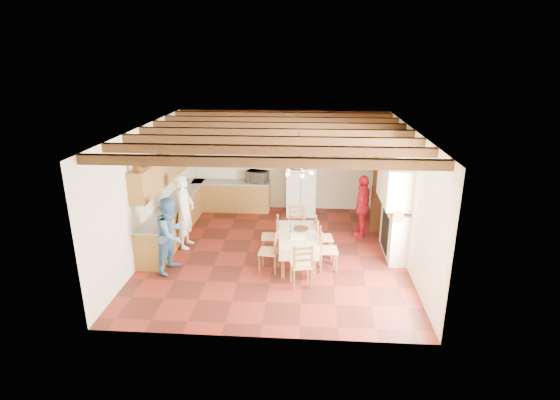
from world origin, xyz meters
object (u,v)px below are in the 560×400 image
at_px(person_man, 185,211).
at_px(person_woman_red, 363,206).
at_px(chair_end_near, 301,264).
at_px(person_woman_blue, 171,235).
at_px(chair_left_near, 269,251).
at_px(chair_right_near, 328,249).
at_px(chair_left_far, 270,236).
at_px(chair_right_far, 324,237).
at_px(chair_end_far, 297,226).
at_px(refrigerator, 301,187).
at_px(dining_table, 297,237).
at_px(microwave, 257,176).
at_px(hutch, 381,188).

distance_m(person_man, person_woman_red, 4.49).
height_order(chair_end_near, person_woman_blue, person_woman_blue).
relative_size(chair_left_near, chair_right_near, 1.00).
bearing_deg(chair_left_far, person_woman_blue, -69.15).
height_order(chair_right_far, person_woman_blue, person_woman_blue).
distance_m(chair_right_far, chair_end_far, 0.92).
bearing_deg(refrigerator, chair_right_far, -79.18).
distance_m(refrigerator, person_woman_blue, 4.59).
relative_size(chair_end_near, person_woman_blue, 0.57).
relative_size(dining_table, chair_left_near, 1.75).
bearing_deg(person_woman_blue, chair_end_far, -42.70).
height_order(chair_right_near, person_man, person_man).
height_order(chair_end_near, person_man, person_man).
height_order(chair_end_far, microwave, microwave).
bearing_deg(chair_end_near, chair_right_near, -140.38).
relative_size(chair_left_far, microwave, 1.59).
distance_m(chair_left_far, chair_right_far, 1.25).
distance_m(chair_left_near, microwave, 3.93).
bearing_deg(chair_right_near, chair_end_far, 24.56).
height_order(chair_left_far, chair_end_near, same).
xyz_separation_m(refrigerator, person_man, (-2.76, -2.48, 0.07)).
bearing_deg(person_man, chair_left_far, -96.76).
bearing_deg(hutch, chair_end_near, -114.08).
relative_size(hutch, chair_end_far, 2.18).
xyz_separation_m(person_man, person_woman_red, (4.38, 0.98, -0.10)).
bearing_deg(person_woman_blue, person_man, 18.80).
distance_m(chair_left_far, person_woman_blue, 2.28).
height_order(chair_end_near, person_woman_red, person_woman_red).
bearing_deg(refrigerator, hutch, -17.53).
bearing_deg(chair_left_near, chair_end_far, 164.91).
bearing_deg(person_man, chair_right_near, -103.58).
relative_size(chair_right_near, person_woman_blue, 0.57).
xyz_separation_m(chair_end_near, microwave, (-1.42, 4.40, 0.59)).
bearing_deg(person_woman_blue, chair_right_far, -57.68).
distance_m(person_man, person_woman_blue, 1.23).
bearing_deg(microwave, chair_end_near, -52.14).
bearing_deg(chair_right_near, chair_end_near, 138.08).
bearing_deg(chair_left_near, chair_right_near, 103.39).
xyz_separation_m(refrigerator, chair_end_near, (0.11, -4.19, -0.36)).
xyz_separation_m(chair_left_far, person_woman_red, (2.27, 1.30, 0.34)).
relative_size(chair_left_far, chair_right_near, 1.00).
bearing_deg(chair_right_near, refrigerator, 7.04).
height_order(refrigerator, chair_left_far, refrigerator).
relative_size(chair_right_far, person_man, 0.52).
relative_size(refrigerator, chair_left_far, 1.76).
distance_m(chair_right_near, chair_end_far, 1.50).
bearing_deg(refrigerator, person_man, -139.37).
bearing_deg(chair_left_far, microwave, -170.34).
bearing_deg(chair_right_near, microwave, 24.50).
height_order(hutch, person_woman_red, hutch).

